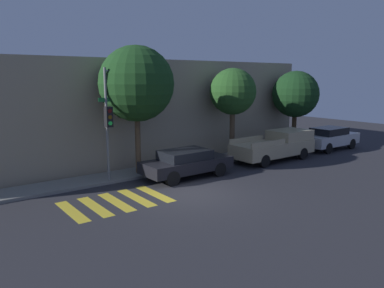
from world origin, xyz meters
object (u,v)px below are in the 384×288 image
at_px(tree_far_end, 296,94).
at_px(sedan_middle, 330,138).
at_px(tree_near_corner, 136,84).
at_px(tree_midblock, 233,92).
at_px(traffic_light_pole, 115,108).
at_px(sedan_near_corner, 186,163).
at_px(pickup_truck, 276,145).

bearing_deg(tree_far_end, sedan_middle, -49.99).
xyz_separation_m(tree_near_corner, tree_midblock, (6.24, 0.00, -0.53)).
height_order(tree_midblock, tree_far_end, tree_midblock).
relative_size(traffic_light_pole, tree_midblock, 0.98).
height_order(sedan_near_corner, tree_midblock, tree_midblock).
relative_size(pickup_truck, tree_near_corner, 0.85).
relative_size(sedan_near_corner, tree_near_corner, 0.71).
height_order(sedan_middle, tree_near_corner, tree_near_corner).
bearing_deg(pickup_truck, tree_far_end, 24.95).
bearing_deg(sedan_near_corner, traffic_light_pole, 157.14).
bearing_deg(sedan_middle, tree_midblock, 166.09).
bearing_deg(tree_midblock, tree_near_corner, 180.00).
distance_m(pickup_truck, tree_near_corner, 9.03).
xyz_separation_m(sedan_near_corner, tree_midblock, (4.61, 1.78, 3.19)).
height_order(traffic_light_pole, sedan_near_corner, traffic_light_pole).
distance_m(sedan_near_corner, tree_near_corner, 4.43).
xyz_separation_m(tree_midblock, tree_far_end, (5.69, 0.00, -0.29)).
bearing_deg(traffic_light_pole, sedan_middle, -4.90).
distance_m(traffic_light_pole, sedan_near_corner, 4.22).
relative_size(sedan_near_corner, pickup_truck, 0.84).
relative_size(sedan_middle, tree_far_end, 0.85).
xyz_separation_m(traffic_light_pole, tree_near_corner, (1.39, 0.51, 1.04)).
bearing_deg(tree_far_end, sedan_near_corner, -170.20).
relative_size(tree_midblock, tree_far_end, 1.02).
relative_size(pickup_truck, tree_midblock, 1.00).
relative_size(traffic_light_pole, sedan_near_corner, 1.17).
xyz_separation_m(traffic_light_pole, tree_far_end, (13.32, 0.51, 0.22)).
height_order(sedan_near_corner, sedan_middle, sedan_middle).
bearing_deg(sedan_near_corner, sedan_middle, -0.00).
relative_size(tree_near_corner, tree_far_end, 1.21).
relative_size(traffic_light_pole, sedan_middle, 1.18).
xyz_separation_m(sedan_near_corner, tree_near_corner, (-1.62, 1.78, 3.71)).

